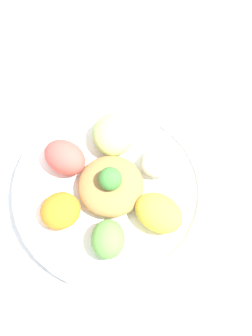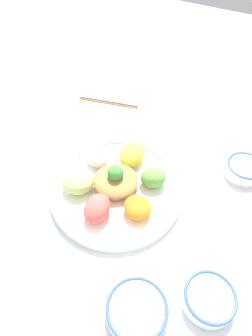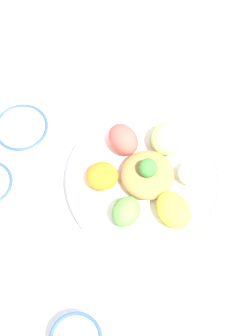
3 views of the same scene
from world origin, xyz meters
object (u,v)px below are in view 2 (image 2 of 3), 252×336
salad_platter (115,184)px  sauce_bowl_red (244,169)px  sauce_bowl_dark (209,299)px  chopsticks_pair_near (108,102)px  serving_spoon_main (210,139)px  rice_bowl_blue (137,311)px

salad_platter → sauce_bowl_red: bearing=-143.0°
sauce_bowl_dark → chopsticks_pair_near: size_ratio=0.49×
salad_platter → sauce_bowl_red: salad_platter is taller
sauce_bowl_dark → serving_spoon_main: (0.13, -0.44, -0.02)m
salad_platter → sauce_bowl_dark: bearing=152.7°
rice_bowl_blue → serving_spoon_main: rice_bowl_blue is taller
sauce_bowl_dark → sauce_bowl_red: bearing=-87.6°
salad_platter → sauce_bowl_dark: 0.32m
salad_platter → chopsticks_pair_near: salad_platter is taller
sauce_bowl_red → salad_platter: bearing=37.0°
chopsticks_pair_near → serving_spoon_main: (-0.36, 0.01, -0.00)m
rice_bowl_blue → chopsticks_pair_near: (0.37, -0.53, -0.02)m
sauce_bowl_red → serving_spoon_main: 0.14m
chopsticks_pair_near → serving_spoon_main: chopsticks_pair_near is taller
salad_platter → sauce_bowl_dark: (-0.29, 0.15, -0.00)m
rice_bowl_blue → chopsticks_pair_near: size_ratio=0.57×
salad_platter → sauce_bowl_red: size_ratio=3.51×
chopsticks_pair_near → serving_spoon_main: 0.36m
sauce_bowl_red → chopsticks_pair_near: 0.48m
rice_bowl_blue → serving_spoon_main: bearing=-88.3°
rice_bowl_blue → sauce_bowl_dark: 0.14m
salad_platter → rice_bowl_blue: (-0.18, 0.23, -0.00)m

